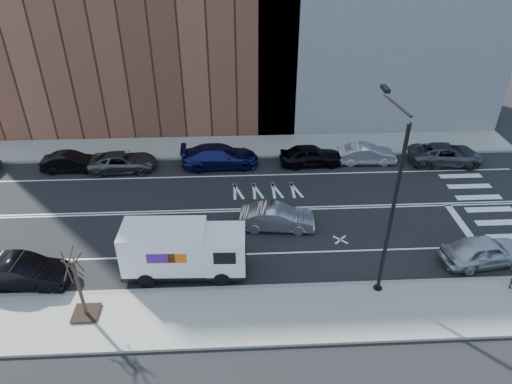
{
  "coord_description": "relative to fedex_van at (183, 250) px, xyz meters",
  "views": [
    {
      "loc": [
        0.16,
        -23.67,
        16.25
      ],
      "look_at": [
        1.31,
        -0.14,
        1.4
      ],
      "focal_mm": 32.0,
      "sensor_mm": 36.0,
      "label": 1
    }
  ],
  "objects": [
    {
      "name": "ground",
      "position": [
        2.65,
        5.6,
        -1.5
      ],
      "size": [
        120.0,
        120.0,
        0.0
      ],
      "primitive_type": "plane",
      "color": "black",
      "rests_on": "ground"
    },
    {
      "name": "driving_sedan",
      "position": [
        5.12,
        3.66,
        -0.78
      ],
      "size": [
        4.52,
        1.96,
        1.45
      ],
      "primitive_type": "imported",
      "rotation": [
        0.0,
        0.0,
        1.47
      ],
      "color": "#9E9EA2",
      "rests_on": "ground"
    },
    {
      "name": "curb_far",
      "position": [
        2.65,
        12.6,
        -1.42
      ],
      "size": [
        44.0,
        0.25,
        0.17
      ],
      "primitive_type": "cube",
      "color": "gray",
      "rests_on": "ground"
    },
    {
      "name": "sidewalk_near",
      "position": [
        2.65,
        -3.2,
        -1.43
      ],
      "size": [
        44.0,
        3.6,
        0.15
      ],
      "primitive_type": "cube",
      "color": "gray",
      "rests_on": "ground"
    },
    {
      "name": "street_tree",
      "position": [
        -4.35,
        -2.8,
        -0.05
      ],
      "size": [
        1.2,
        1.2,
        3.75
      ],
      "color": "black",
      "rests_on": "ground"
    },
    {
      "name": "far_parked_b",
      "position": [
        -9.02,
        11.28,
        -0.83
      ],
      "size": [
        4.1,
        1.47,
        1.34
      ],
      "primitive_type": "imported",
      "rotation": [
        0.0,
        0.0,
        1.58
      ],
      "color": "black",
      "rests_on": "ground"
    },
    {
      "name": "far_parked_d",
      "position": [
        1.62,
        11.41,
        -0.7
      ],
      "size": [
        5.65,
        2.49,
        1.61
      ],
      "primitive_type": "imported",
      "rotation": [
        0.0,
        0.0,
        1.61
      ],
      "color": "navy",
      "rests_on": "ground"
    },
    {
      "name": "far_parked_c",
      "position": [
        -5.35,
        11.17,
        -0.84
      ],
      "size": [
        4.88,
        2.44,
        1.33
      ],
      "primitive_type": "imported",
      "rotation": [
        0.0,
        0.0,
        1.62
      ],
      "color": "#4C5054",
      "rests_on": "ground"
    },
    {
      "name": "far_parked_f",
      "position": [
        12.43,
        11.42,
        -0.8
      ],
      "size": [
        4.27,
        1.54,
        1.4
      ],
      "primitive_type": "imported",
      "rotation": [
        0.0,
        0.0,
        1.56
      ],
      "color": "silver",
      "rests_on": "ground"
    },
    {
      "name": "far_parked_g",
      "position": [
        18.21,
        11.03,
        -0.77
      ],
      "size": [
        5.41,
        2.74,
        1.47
      ],
      "primitive_type": "imported",
      "rotation": [
        0.0,
        0.0,
        1.51
      ],
      "color": "#43454A",
      "rests_on": "ground"
    },
    {
      "name": "far_parked_e",
      "position": [
        8.25,
        11.31,
        -0.74
      ],
      "size": [
        4.56,
        1.99,
        1.53
      ],
      "primitive_type": "imported",
      "rotation": [
        0.0,
        0.0,
        1.61
      ],
      "color": "black",
      "rests_on": "ground"
    },
    {
      "name": "near_parked_rear_a",
      "position": [
        -8.01,
        -0.46,
        -0.73
      ],
      "size": [
        4.84,
        2.05,
        1.56
      ],
      "primitive_type": "imported",
      "rotation": [
        0.0,
        0.0,
        1.48
      ],
      "color": "black",
      "rests_on": "ground"
    },
    {
      "name": "crosswalk",
      "position": [
        18.65,
        5.6,
        -1.5
      ],
      "size": [
        3.0,
        14.0,
        0.01
      ],
      "primitive_type": null,
      "color": "white",
      "rests_on": "ground"
    },
    {
      "name": "streetlight",
      "position": [
        9.65,
        -1.31,
        3.57
      ],
      "size": [
        0.44,
        4.02,
        9.34
      ],
      "color": "black",
      "rests_on": "ground"
    },
    {
      "name": "curb_near",
      "position": [
        2.65,
        -1.4,
        -1.42
      ],
      "size": [
        44.0,
        0.25,
        0.17
      ],
      "primitive_type": "cube",
      "color": "gray",
      "rests_on": "ground"
    },
    {
      "name": "fedex_van",
      "position": [
        0.0,
        0.0,
        0.0
      ],
      "size": [
        6.35,
        2.41,
        2.87
      ],
      "rotation": [
        0.0,
        0.0,
        -0.03
      ],
      "color": "black",
      "rests_on": "ground"
    },
    {
      "name": "sidewalk_far",
      "position": [
        2.65,
        14.4,
        -1.43
      ],
      "size": [
        44.0,
        3.6,
        0.15
      ],
      "primitive_type": "cube",
      "color": "gray",
      "rests_on": "ground"
    },
    {
      "name": "near_parked_front",
      "position": [
        15.78,
        0.02,
        -0.73
      ],
      "size": [
        4.77,
        2.44,
        1.55
      ],
      "primitive_type": "imported",
      "rotation": [
        0.0,
        0.0,
        1.71
      ],
      "color": "#BBBBC0",
      "rests_on": "ground"
    },
    {
      "name": "road_markings",
      "position": [
        2.65,
        5.6,
        -1.5
      ],
      "size": [
        40.0,
        8.6,
        0.01
      ],
      "primitive_type": null,
      "color": "white",
      "rests_on": "ground"
    }
  ]
}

